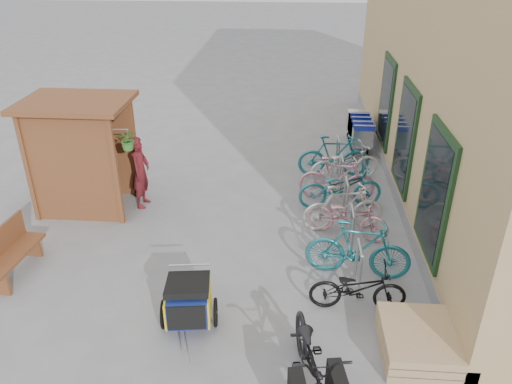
# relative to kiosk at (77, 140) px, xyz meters

# --- Properties ---
(ground) EXTENTS (80.00, 80.00, 0.00)m
(ground) POSITION_rel_kiosk_xyz_m (3.28, -2.47, -1.55)
(ground) COLOR gray
(kiosk) EXTENTS (2.49, 1.65, 2.40)m
(kiosk) POSITION_rel_kiosk_xyz_m (0.00, 0.00, 0.00)
(kiosk) COLOR brown
(kiosk) RESTS_ON ground
(bike_rack) EXTENTS (0.05, 5.35, 0.86)m
(bike_rack) POSITION_rel_kiosk_xyz_m (5.58, -0.07, -1.04)
(bike_rack) COLOR #A5A8AD
(bike_rack) RESTS_ON ground
(pallet_stack) EXTENTS (1.00, 1.20, 0.40)m
(pallet_stack) POSITION_rel_kiosk_xyz_m (6.28, -3.87, -1.34)
(pallet_stack) COLOR tan
(pallet_stack) RESTS_ON ground
(bench) EXTENTS (0.54, 1.44, 0.89)m
(bench) POSITION_rel_kiosk_xyz_m (-0.40, -2.48, -1.10)
(bench) COLOR brown
(bench) RESTS_ON ground
(shopping_carts) EXTENTS (0.55, 1.86, 0.99)m
(shopping_carts) POSITION_rel_kiosk_xyz_m (6.28, 3.90, -0.98)
(shopping_carts) COLOR silver
(shopping_carts) RESTS_ON ground
(child_trailer) EXTENTS (0.89, 1.45, 0.84)m
(child_trailer) POSITION_rel_kiosk_xyz_m (2.95, -3.52, -1.09)
(child_trailer) COLOR navy
(child_trailer) RESTS_ON ground
(cargo_bike) EXTENTS (1.00, 2.06, 1.04)m
(cargo_bike) POSITION_rel_kiosk_xyz_m (4.76, -4.67, -1.04)
(cargo_bike) COLOR black
(cargo_bike) RESTS_ON ground
(person_kiosk) EXTENTS (0.42, 0.61, 1.60)m
(person_kiosk) POSITION_rel_kiosk_xyz_m (1.20, 0.16, -0.75)
(person_kiosk) COLOR maroon
(person_kiosk) RESTS_ON ground
(bike_0) EXTENTS (1.52, 0.54, 0.80)m
(bike_0) POSITION_rel_kiosk_xyz_m (5.53, -2.96, -1.15)
(bike_0) COLOR black
(bike_0) RESTS_ON ground
(bike_1) EXTENTS (1.85, 0.75, 1.08)m
(bike_1) POSITION_rel_kiosk_xyz_m (5.61, -2.08, -1.01)
(bike_1) COLOR teal
(bike_1) RESTS_ON ground
(bike_2) EXTENTS (1.74, 1.09, 0.86)m
(bike_2) POSITION_rel_kiosk_xyz_m (5.55, -0.77, -1.12)
(bike_2) COLOR pink
(bike_2) RESTS_ON ground
(bike_3) EXTENTS (1.71, 0.77, 0.99)m
(bike_3) POSITION_rel_kiosk_xyz_m (5.49, -0.55, -1.06)
(bike_3) COLOR silver
(bike_3) RESTS_ON ground
(bike_4) EXTENTS (1.90, 0.94, 0.96)m
(bike_4) POSITION_rel_kiosk_xyz_m (5.50, 0.39, -1.07)
(bike_4) COLOR teal
(bike_4) RESTS_ON ground
(bike_5) EXTENTS (1.72, 0.59, 1.02)m
(bike_5) POSITION_rel_kiosk_xyz_m (5.44, 0.75, -1.04)
(bike_5) COLOR pink
(bike_5) RESTS_ON ground
(bike_6) EXTENTS (1.85, 1.16, 0.92)m
(bike_6) POSITION_rel_kiosk_xyz_m (5.70, 1.72, -1.09)
(bike_6) COLOR silver
(bike_6) RESTS_ON ground
(bike_7) EXTENTS (1.78, 0.62, 1.05)m
(bike_7) POSITION_rel_kiosk_xyz_m (5.46, 1.99, -1.03)
(bike_7) COLOR teal
(bike_7) RESTS_ON ground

